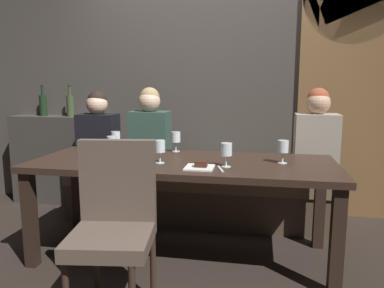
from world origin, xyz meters
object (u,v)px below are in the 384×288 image
object	(u,v)px
wine_bottle_pale_label	(70,105)
wine_glass_center_front	(116,137)
banquette_bench	(198,199)
diner_bearded	(150,134)
wine_glass_far_right	(283,148)
chair_near_side	(114,217)
wine_glass_near_left	(226,150)
wine_glass_end_left	(176,138)
diner_far_end	(316,138)
dining_table	(183,172)
wine_bottle_dark_red	(43,105)
diner_redhead	(98,134)
wine_glass_far_left	(112,142)
fork_on_table	(220,169)
wine_glass_near_right	(160,147)
dessert_plate	(200,166)

from	to	relation	value
wine_bottle_pale_label	wine_glass_center_front	distance (m)	1.12
banquette_bench	diner_bearded	xyz separation A→B (m)	(-0.46, -0.01, 0.61)
banquette_bench	wine_glass_far_right	size ratio (longest dim) A/B	15.24
wine_bottle_pale_label	chair_near_side	bearing A→B (deg)	-55.76
wine_glass_near_left	wine_glass_far_right	distance (m)	0.42
banquette_bench	wine_glass_end_left	world-z (taller)	wine_glass_end_left
diner_far_end	dining_table	bearing A→B (deg)	-146.68
wine_bottle_dark_red	wine_glass_center_front	bearing A→B (deg)	-33.95
diner_redhead	wine_glass_far_left	distance (m)	0.80
diner_far_end	wine_glass_center_front	bearing A→B (deg)	-166.46
fork_on_table	diner_far_end	bearing A→B (deg)	34.49
wine_glass_center_front	wine_glass_near_right	world-z (taller)	same
diner_far_end	wine_bottle_pale_label	bearing A→B (deg)	171.87
fork_on_table	dessert_plate	bearing A→B (deg)	160.72
wine_bottle_pale_label	wine_glass_near_right	distance (m)	1.73
chair_near_side	wine_glass_near_left	world-z (taller)	chair_near_side
diner_redhead	fork_on_table	size ratio (longest dim) A/B	4.58
wine_bottle_pale_label	fork_on_table	distance (m)	2.16
wine_glass_near_right	wine_glass_near_left	bearing A→B (deg)	-4.18
wine_glass_center_front	chair_near_side	bearing A→B (deg)	-68.90
wine_bottle_pale_label	wine_glass_end_left	size ratio (longest dim) A/B	1.99
wine_glass_far_left	wine_glass_far_right	bearing A→B (deg)	1.25
wine_bottle_pale_label	wine_glass_far_right	world-z (taller)	wine_bottle_pale_label
wine_bottle_dark_red	dessert_plate	distance (m)	2.31
wine_glass_end_left	diner_redhead	bearing A→B (deg)	157.56
diner_bearded	wine_glass_near_left	world-z (taller)	diner_bearded
wine_glass_center_front	fork_on_table	world-z (taller)	wine_glass_center_front
diner_far_end	wine_glass_far_right	world-z (taller)	diner_far_end
chair_near_side	wine_glass_far_right	bearing A→B (deg)	38.66
banquette_bench	fork_on_table	distance (m)	1.10
wine_bottle_pale_label	wine_glass_near_right	bearing A→B (deg)	-41.36
diner_bearded	diner_far_end	bearing A→B (deg)	-0.65
dining_table	wine_glass_far_left	xyz separation A→B (m)	(-0.55, 0.01, 0.20)
wine_glass_end_left	wine_glass_center_front	distance (m)	0.50
dining_table	wine_glass_far_right	world-z (taller)	wine_glass_far_right
diner_far_end	wine_glass_end_left	distance (m)	1.20
dining_table	wine_glass_center_front	bearing A→B (deg)	156.21
wine_glass_end_left	wine_glass_far_left	distance (m)	0.53
wine_glass_far_right	wine_glass_near_right	distance (m)	0.87
banquette_bench	diner_far_end	distance (m)	1.19
chair_near_side	wine_bottle_dark_red	size ratio (longest dim) A/B	3.01
wine_glass_near_right	fork_on_table	world-z (taller)	wine_glass_near_right
chair_near_side	diner_redhead	size ratio (longest dim) A/B	1.26
banquette_bench	wine_glass_near_right	size ratio (longest dim) A/B	15.24
dessert_plate	wine_glass_center_front	bearing A→B (deg)	148.14
diner_bearded	wine_bottle_dark_red	size ratio (longest dim) A/B	2.49
banquette_bench	diner_redhead	size ratio (longest dim) A/B	3.21
wine_glass_far_right	diner_redhead	bearing A→B (deg)	158.81
dining_table	banquette_bench	bearing A→B (deg)	90.00
dining_table	fork_on_table	distance (m)	0.39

